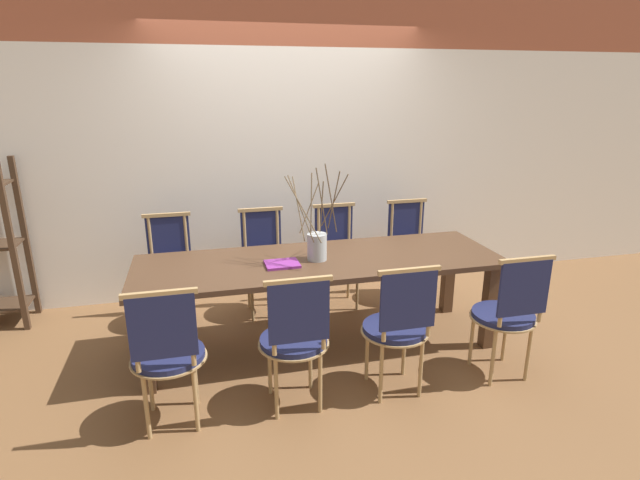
# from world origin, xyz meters

# --- Properties ---
(ground_plane) EXTENTS (16.00, 16.00, 0.00)m
(ground_plane) POSITION_xyz_m (0.00, 0.00, 0.00)
(ground_plane) COLOR brown
(wall_rear) EXTENTS (12.00, 0.06, 3.20)m
(wall_rear) POSITION_xyz_m (0.00, 1.28, 1.60)
(wall_rear) COLOR white
(wall_rear) RESTS_ON ground_plane
(dining_table) EXTENTS (2.74, 0.87, 0.72)m
(dining_table) POSITION_xyz_m (0.00, 0.00, 0.64)
(dining_table) COLOR #4C3321
(dining_table) RESTS_ON ground_plane
(chair_near_leftend) EXTENTS (0.45, 0.45, 0.93)m
(chair_near_leftend) POSITION_xyz_m (-1.09, -0.74, 0.51)
(chair_near_leftend) COLOR #1E234C
(chair_near_leftend) RESTS_ON ground_plane
(chair_near_left) EXTENTS (0.45, 0.45, 0.93)m
(chair_near_left) POSITION_xyz_m (-0.34, -0.74, 0.51)
(chair_near_left) COLOR #1E234C
(chair_near_left) RESTS_ON ground_plane
(chair_near_center) EXTENTS (0.45, 0.45, 0.93)m
(chair_near_center) POSITION_xyz_m (0.33, -0.74, 0.51)
(chair_near_center) COLOR #1E234C
(chair_near_center) RESTS_ON ground_plane
(chair_near_right) EXTENTS (0.45, 0.45, 0.93)m
(chair_near_right) POSITION_xyz_m (1.14, -0.74, 0.51)
(chair_near_right) COLOR #1E234C
(chair_near_right) RESTS_ON ground_plane
(chair_far_leftend) EXTENTS (0.45, 0.45, 0.93)m
(chair_far_leftend) POSITION_xyz_m (-1.13, 0.74, 0.51)
(chair_far_leftend) COLOR #1E234C
(chair_far_leftend) RESTS_ON ground_plane
(chair_far_left) EXTENTS (0.45, 0.45, 0.93)m
(chair_far_left) POSITION_xyz_m (-0.33, 0.74, 0.51)
(chair_far_left) COLOR #1E234C
(chair_far_left) RESTS_ON ground_plane
(chair_far_center) EXTENTS (0.45, 0.45, 0.93)m
(chair_far_center) POSITION_xyz_m (0.35, 0.74, 0.51)
(chair_far_center) COLOR #1E234C
(chair_far_center) RESTS_ON ground_plane
(chair_far_right) EXTENTS (0.45, 0.45, 0.93)m
(chair_far_right) POSITION_xyz_m (1.07, 0.74, 0.51)
(chair_far_right) COLOR #1E234C
(chair_far_right) RESTS_ON ground_plane
(vase_centerpiece) EXTENTS (0.45, 0.45, 0.74)m
(vase_centerpiece) POSITION_xyz_m (-0.02, -0.01, 0.85)
(vase_centerpiece) COLOR #B2BCC1
(vase_centerpiece) RESTS_ON dining_table
(book_stack) EXTENTS (0.25, 0.20, 0.02)m
(book_stack) POSITION_xyz_m (-0.30, -0.07, 0.73)
(book_stack) COLOR #842D8C
(book_stack) RESTS_ON dining_table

